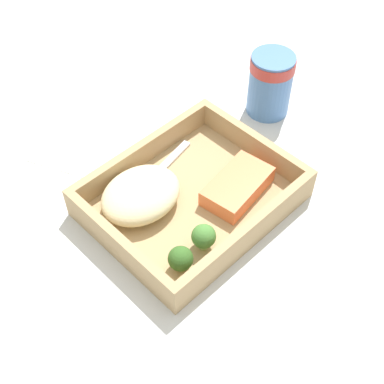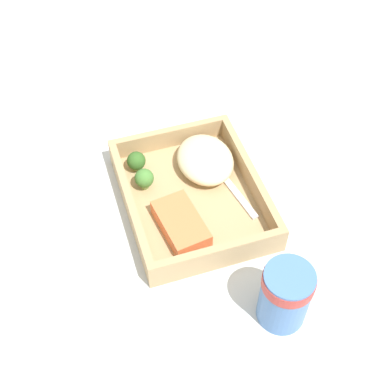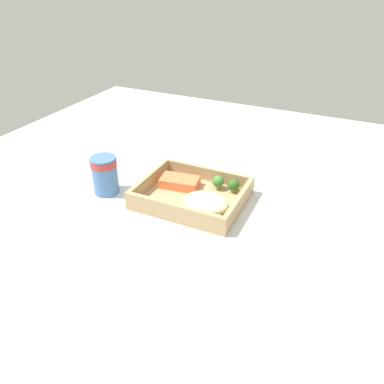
{
  "view_description": "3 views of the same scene",
  "coord_description": "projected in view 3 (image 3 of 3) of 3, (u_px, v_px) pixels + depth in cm",
  "views": [
    {
      "loc": [
        32.94,
        33.45,
        57.9
      ],
      "look_at": [
        0.0,
        0.0,
        2.7
      ],
      "focal_mm": 50.0,
      "sensor_mm": 36.0,
      "label": 1
    },
    {
      "loc": [
        -51.81,
        16.69,
        68.97
      ],
      "look_at": [
        0.0,
        0.0,
        2.7
      ],
      "focal_mm": 50.0,
      "sensor_mm": 36.0,
      "label": 2
    },
    {
      "loc": [
        34.82,
        -74.31,
        53.06
      ],
      "look_at": [
        0.0,
        0.0,
        2.7
      ],
      "focal_mm": 35.0,
      "sensor_mm": 36.0,
      "label": 3
    }
  ],
  "objects": [
    {
      "name": "paper_cup",
      "position": [
        105.0,
        173.0,
        0.99
      ],
      "size": [
        6.97,
        6.97,
        10.32
      ],
      "color": "#4874B3",
      "rests_on": "ground_plane"
    },
    {
      "name": "mashed_potatoes",
      "position": [
        206.0,
        203.0,
        0.91
      ],
      "size": [
        11.46,
        9.3,
        4.13
      ],
      "primitive_type": "ellipsoid",
      "color": "beige",
      "rests_on": "takeout_tray"
    },
    {
      "name": "broccoli_floret_1",
      "position": [
        218.0,
        182.0,
        0.99
      ],
      "size": [
        3.16,
        3.16,
        3.88
      ],
      "color": "#8AAC65",
      "rests_on": "takeout_tray"
    },
    {
      "name": "tray_rim",
      "position": [
        192.0,
        191.0,
        0.96
      ],
      "size": [
        26.65,
        21.41,
        3.73
      ],
      "color": "tan",
      "rests_on": "takeout_tray"
    },
    {
      "name": "broccoli_floret_2",
      "position": [
        234.0,
        185.0,
        0.98
      ],
      "size": [
        3.16,
        3.16,
        3.69
      ],
      "color": "#7D9751",
      "rests_on": "takeout_tray"
    },
    {
      "name": "salmon_fillet",
      "position": [
        180.0,
        182.0,
        1.01
      ],
      "size": [
        10.9,
        7.19,
        2.57
      ],
      "primitive_type": "cube",
      "rotation": [
        0.0,
        0.0,
        0.14
      ],
      "color": "#F07343",
      "rests_on": "takeout_tray"
    },
    {
      "name": "fork",
      "position": [
        187.0,
        211.0,
        0.91
      ],
      "size": [
        15.82,
        4.64,
        0.44
      ],
      "color": "silver",
      "rests_on": "takeout_tray"
    },
    {
      "name": "takeout_tray",
      "position": [
        192.0,
        199.0,
        0.97
      ],
      "size": [
        26.65,
        21.41,
        1.2
      ],
      "primitive_type": "cube",
      "color": "tan",
      "rests_on": "ground_plane"
    },
    {
      "name": "ground_plane",
      "position": [
        192.0,
        204.0,
        0.98
      ],
      "size": [
        160.0,
        160.0,
        2.0
      ],
      "primitive_type": "cube",
      "color": "silver"
    },
    {
      "name": "receipt_slip",
      "position": [
        175.0,
        254.0,
        0.8
      ],
      "size": [
        12.8,
        14.07,
        0.24
      ],
      "primitive_type": "cube",
      "rotation": [
        0.0,
        0.0,
        0.43
      ],
      "color": "white",
      "rests_on": "ground_plane"
    }
  ]
}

